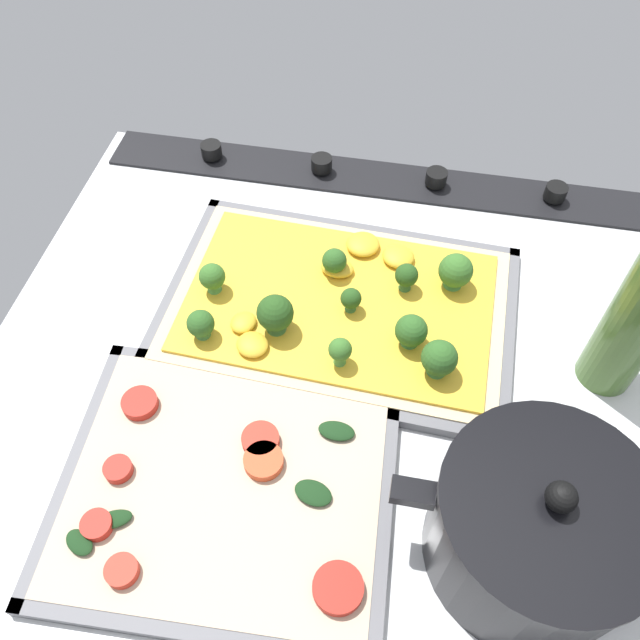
# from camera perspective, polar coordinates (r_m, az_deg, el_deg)

# --- Properties ---
(ground_plane) EXTENTS (0.76, 0.67, 0.03)m
(ground_plane) POSITION_cam_1_polar(r_m,az_deg,el_deg) (0.70, 1.77, -4.76)
(ground_plane) COLOR silver
(stove_control_panel) EXTENTS (0.73, 0.07, 0.03)m
(stove_control_panel) POSITION_cam_1_polar(r_m,az_deg,el_deg) (0.88, 5.12, 12.45)
(stove_control_panel) COLOR black
(stove_control_panel) RESTS_ON ground_plane
(baking_tray_front) EXTENTS (0.40, 0.28, 0.01)m
(baking_tray_front) POSITION_cam_1_polar(r_m,az_deg,el_deg) (0.73, 1.63, 0.99)
(baking_tray_front) COLOR slate
(baking_tray_front) RESTS_ON ground_plane
(broccoli_pizza) EXTENTS (0.37, 0.25, 0.06)m
(broccoli_pizza) POSITION_cam_1_polar(r_m,az_deg,el_deg) (0.71, 1.90, 1.43)
(broccoli_pizza) COLOR beige
(broccoli_pizza) RESTS_ON baking_tray_front
(baking_tray_back) EXTENTS (0.32, 0.28, 0.01)m
(baking_tray_back) POSITION_cam_1_polar(r_m,az_deg,el_deg) (0.63, -8.20, -14.33)
(baking_tray_back) COLOR slate
(baking_tray_back) RESTS_ON ground_plane
(veggie_pizza_back) EXTENTS (0.30, 0.26, 0.02)m
(veggie_pizza_back) POSITION_cam_1_polar(r_m,az_deg,el_deg) (0.62, -8.35, -14.19)
(veggie_pizza_back) COLOR #C5AD90
(veggie_pizza_back) RESTS_ON baking_tray_back
(cooking_pot) EXTENTS (0.24, 0.18, 0.14)m
(cooking_pot) POSITION_cam_1_polar(r_m,az_deg,el_deg) (0.58, 18.57, -17.06)
(cooking_pot) COLOR black
(cooking_pot) RESTS_ON ground_plane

